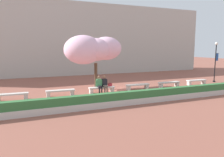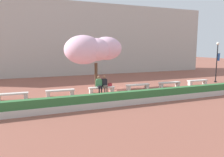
# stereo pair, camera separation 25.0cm
# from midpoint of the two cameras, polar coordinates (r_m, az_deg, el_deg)

# --- Properties ---
(ground_plane) EXTENTS (100.00, 100.00, 0.00)m
(ground_plane) POSITION_cam_midpoint_polar(r_m,az_deg,el_deg) (16.97, 1.75, -3.32)
(ground_plane) COLOR #8E5142
(building_facade) EXTENTS (34.50, 4.00, 8.70)m
(building_facade) POSITION_cam_midpoint_polar(r_m,az_deg,el_deg) (28.64, -8.93, 10.01)
(building_facade) COLOR #B7B2A8
(building_facade) RESTS_ON ground
(stone_bench_west_end) EXTENTS (1.99, 0.50, 0.45)m
(stone_bench_west_end) POSITION_cam_midpoint_polar(r_m,az_deg,el_deg) (15.45, -25.06, -4.07)
(stone_bench_west_end) COLOR beige
(stone_bench_west_end) RESTS_ON ground
(stone_bench_near_west) EXTENTS (1.99, 0.50, 0.45)m
(stone_bench_near_west) POSITION_cam_midpoint_polar(r_m,az_deg,el_deg) (15.61, -13.78, -3.41)
(stone_bench_near_west) COLOR beige
(stone_bench_near_west) RESTS_ON ground
(stone_bench_center) EXTENTS (1.99, 0.50, 0.45)m
(stone_bench_center) POSITION_cam_midpoint_polar(r_m,az_deg,el_deg) (16.34, -3.13, -2.67)
(stone_bench_center) COLOR beige
(stone_bench_center) RESTS_ON ground
(stone_bench_near_east) EXTENTS (1.99, 0.50, 0.45)m
(stone_bench_near_east) POSITION_cam_midpoint_polar(r_m,az_deg,el_deg) (17.59, 6.29, -1.93)
(stone_bench_near_east) COLOR beige
(stone_bench_near_east) RESTS_ON ground
(stone_bench_east_end) EXTENTS (1.99, 0.50, 0.45)m
(stone_bench_east_end) POSITION_cam_midpoint_polar(r_m,az_deg,el_deg) (19.24, 14.27, -1.27)
(stone_bench_east_end) COLOR beige
(stone_bench_east_end) RESTS_ON ground
(stone_bench_far_east) EXTENTS (1.99, 0.50, 0.45)m
(stone_bench_far_east) POSITION_cam_midpoint_polar(r_m,az_deg,el_deg) (21.21, 20.88, -0.70)
(stone_bench_far_east) COLOR beige
(stone_bench_far_east) RESTS_ON ground
(person_seated_left) EXTENTS (0.51, 0.69, 1.29)m
(person_seated_left) POSITION_cam_midpoint_polar(r_m,az_deg,el_deg) (16.16, -3.78, -1.40)
(person_seated_left) COLOR black
(person_seated_left) RESTS_ON ground
(person_seated_right) EXTENTS (0.51, 0.68, 1.29)m
(person_seated_right) POSITION_cam_midpoint_polar(r_m,az_deg,el_deg) (16.30, -2.39, -1.30)
(person_seated_right) COLOR black
(person_seated_right) RESTS_ON ground
(handbag) EXTENTS (0.30, 0.15, 0.34)m
(handbag) POSITION_cam_midpoint_polar(r_m,az_deg,el_deg) (16.52, -0.99, -1.59)
(handbag) COLOR #A3232D
(handbag) RESTS_ON stone_bench_center
(cherry_tree_main) EXTENTS (4.79, 2.81, 4.33)m
(cherry_tree_main) POSITION_cam_midpoint_polar(r_m,az_deg,el_deg) (17.71, -5.38, 7.58)
(cherry_tree_main) COLOR #473323
(cherry_tree_main) RESTS_ON ground
(lamp_post_with_banner) EXTENTS (0.54, 0.28, 3.87)m
(lamp_post_with_banner) POSITION_cam_midpoint_polar(r_m,az_deg,el_deg) (23.41, 25.17, 4.83)
(lamp_post_with_banner) COLOR black
(lamp_post_with_banner) RESTS_ON ground
(planter_hedge_foreground) EXTENTS (20.28, 0.50, 0.80)m
(planter_hedge_foreground) POSITION_cam_midpoint_polar(r_m,az_deg,el_deg) (13.58, 8.48, -4.65)
(planter_hedge_foreground) COLOR beige
(planter_hedge_foreground) RESTS_ON ground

